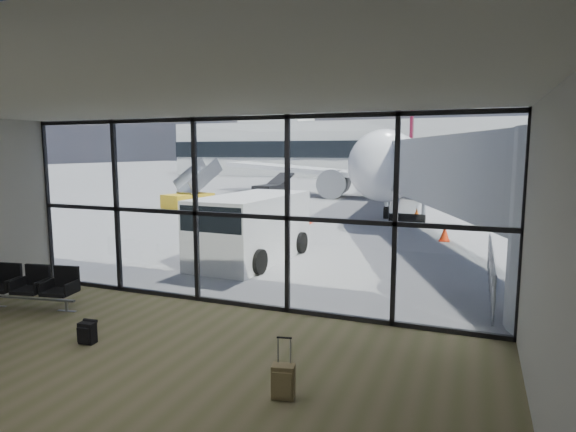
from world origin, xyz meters
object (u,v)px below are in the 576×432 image
Objects in this scene: seating_row at (34,284)px; mobile_stairs at (189,199)px; airliner at (403,161)px; backpack at (87,333)px; belt_loader at (272,191)px; service_van at (250,227)px; suitcase at (283,381)px.

mobile_stairs is at bearing 102.43° from seating_row.
backpack is at bearing -96.71° from airliner.
backpack is 0.01× the size of airliner.
mobile_stairs reaches higher than belt_loader.
airliner is 8.33× the size of belt_loader.
airliner reaches higher than mobile_stairs.
airliner is at bearing 42.81° from belt_loader.
mobile_stairs is (-2.77, -7.28, -0.04)m from belt_loader.
mobile_stairs is at bearing 132.60° from service_van.
service_van is at bearing 106.86° from suitcase.
suitcase is at bearing -12.66° from backpack.
suitcase is 0.03× the size of airliner.
airliner reaches higher than backpack.
airliner is at bearing 82.84° from backpack.
backpack is 0.50× the size of suitcase.
backpack is 0.11× the size of mobile_stairs.
backpack is at bearing 160.59° from suitcase.
suitcase is at bearing -59.71° from belt_loader.
seating_row is 0.44× the size of service_van.
backpack is 0.09× the size of service_van.
suitcase is (4.30, -0.55, 0.06)m from backpack.
mobile_stairs is at bearing 113.94° from suitcase.
service_van is (-1.29, -26.16, -1.76)m from airliner.
mobile_stairs is at bearing 112.68° from backpack.
airliner reaches higher than suitcase.
belt_loader is (-7.64, 19.64, -0.48)m from service_van.
service_van is 21.08m from belt_loader.
suitcase is at bearing -89.51° from airliner.
suitcase is 34.58m from airliner.
service_van is at bearing 57.53° from seating_row.
airliner is 9.19× the size of mobile_stairs.
seating_row is at bearing -48.95° from mobile_stairs.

